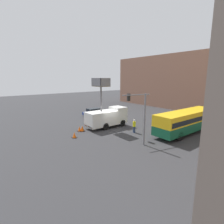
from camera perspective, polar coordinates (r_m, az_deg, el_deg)
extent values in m
plane|color=#333335|center=(25.11, -0.51, -5.48)|extent=(120.00, 120.00, 0.00)
cube|color=#936651|center=(43.97, 27.09, 8.71)|extent=(44.00, 10.00, 12.44)
cube|color=silver|center=(26.78, 1.97, -0.81)|extent=(2.34, 1.85, 2.38)
cube|color=silver|center=(25.04, -3.51, -2.10)|extent=(2.34, 4.31, 2.02)
cube|color=red|center=(24.19, -7.65, -4.77)|extent=(2.29, 0.10, 0.24)
cylinder|color=black|center=(27.82, 0.63, -2.76)|extent=(0.30, 0.99, 0.99)
cylinder|color=black|center=(26.29, 3.36, -3.61)|extent=(0.30, 0.99, 0.99)
cylinder|color=black|center=(26.10, -4.73, -3.74)|extent=(0.30, 0.99, 0.99)
cylinder|color=black|center=(24.46, -2.15, -4.73)|extent=(0.30, 0.99, 0.99)
cylinder|color=slate|center=(24.55, -3.59, 4.20)|extent=(0.24, 0.24, 3.52)
cube|color=brown|center=(24.39, -3.64, 8.43)|extent=(2.30, 1.59, 0.10)
cube|color=slate|center=(25.30, -5.07, 9.81)|extent=(0.08, 1.59, 1.05)
cube|color=slate|center=(23.46, -2.13, 9.74)|extent=(0.08, 1.59, 1.05)
cube|color=slate|center=(24.80, -2.18, 9.82)|extent=(2.30, 0.08, 1.05)
cube|color=slate|center=(23.96, -5.19, 9.74)|extent=(2.30, 0.08, 1.05)
cube|color=#145638|center=(24.98, 23.12, -4.03)|extent=(2.60, 10.89, 1.10)
cube|color=yellow|center=(24.70, 23.34, -1.28)|extent=(2.60, 10.89, 1.35)
cube|color=black|center=(24.74, 23.30, -1.74)|extent=(2.62, 10.46, 0.59)
cylinder|color=black|center=(28.50, 24.45, -3.29)|extent=(0.30, 1.14, 1.14)
cylinder|color=black|center=(27.54, 28.64, -4.15)|extent=(0.30, 1.14, 1.14)
cylinder|color=black|center=(22.94, 16.29, -6.08)|extent=(0.30, 1.14, 1.14)
cylinder|color=black|center=(21.74, 21.18, -7.37)|extent=(0.30, 1.14, 1.14)
cylinder|color=slate|center=(18.83, 10.58, -2.55)|extent=(0.18, 0.18, 5.59)
cylinder|color=slate|center=(19.88, 7.96, 5.57)|extent=(0.95, 3.47, 0.13)
cube|color=black|center=(21.44, 5.44, 4.82)|extent=(0.39, 0.39, 0.90)
sphere|color=red|center=(21.41, 5.46, 5.48)|extent=(0.20, 0.20, 0.20)
cylinder|color=navy|center=(26.33, -8.09, -3.82)|extent=(0.32, 0.32, 0.87)
cylinder|color=yellow|center=(26.14, -8.13, -2.17)|extent=(0.38, 0.38, 0.69)
sphere|color=tan|center=(26.04, -8.16, -1.18)|extent=(0.24, 0.24, 0.24)
sphere|color=white|center=(26.02, -8.17, -0.95)|extent=(0.25, 0.25, 0.25)
cylinder|color=navy|center=(23.50, 7.23, -5.70)|extent=(0.32, 0.32, 0.82)
cylinder|color=yellow|center=(23.30, 7.27, -3.97)|extent=(0.38, 0.38, 0.65)
sphere|color=tan|center=(23.19, 7.30, -2.92)|extent=(0.22, 0.22, 0.22)
sphere|color=white|center=(23.16, 7.31, -2.68)|extent=(0.23, 0.23, 0.23)
cube|color=black|center=(24.37, -10.55, -6.16)|extent=(0.57, 0.57, 0.03)
cone|color=#F25B0F|center=(24.28, -10.57, -5.46)|extent=(0.46, 0.46, 0.65)
cube|color=black|center=(21.97, -12.16, -8.17)|extent=(0.59, 0.59, 0.03)
cone|color=#F25B0F|center=(21.87, -12.20, -7.38)|extent=(0.47, 0.47, 0.67)
cube|color=black|center=(24.37, -9.66, -6.13)|extent=(0.68, 0.68, 0.03)
cone|color=#F25B0F|center=(24.26, -9.68, -5.29)|extent=(0.55, 0.55, 0.78)
cube|color=navy|center=(33.77, -5.60, -0.26)|extent=(1.85, 4.53, 0.51)
cube|color=black|center=(33.55, -5.95, 0.66)|extent=(1.63, 2.49, 0.64)
cylinder|color=black|center=(35.21, -4.34, -0.11)|extent=(0.22, 0.64, 0.64)
cylinder|color=black|center=(33.90, -2.86, -0.54)|extent=(0.22, 0.64, 0.64)
cylinder|color=black|center=(33.81, -8.34, -0.67)|extent=(0.22, 0.64, 0.64)
cylinder|color=black|center=(32.43, -6.96, -1.14)|extent=(0.22, 0.64, 0.64)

